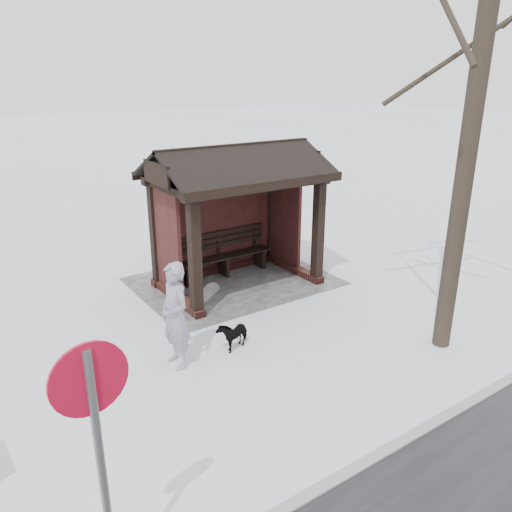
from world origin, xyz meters
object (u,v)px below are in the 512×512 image
at_px(dog, 233,333).
at_px(pedestrian, 175,316).
at_px(road_sign, 95,422).
at_px(bus_shelter, 233,187).

bearing_deg(dog, pedestrian, -114.05).
relative_size(dog, road_sign, 0.25).
xyz_separation_m(dog, road_sign, (3.11, 3.01, 1.52)).
distance_m(bus_shelter, road_sign, 7.17).
bearing_deg(road_sign, pedestrian, -128.96).
bearing_deg(bus_shelter, pedestrian, 43.14).
xyz_separation_m(bus_shelter, road_sign, (4.65, 5.44, -0.38)).
height_order(bus_shelter, pedestrian, bus_shelter).
xyz_separation_m(bus_shelter, pedestrian, (2.56, 2.40, -1.30)).
height_order(dog, road_sign, road_sign).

